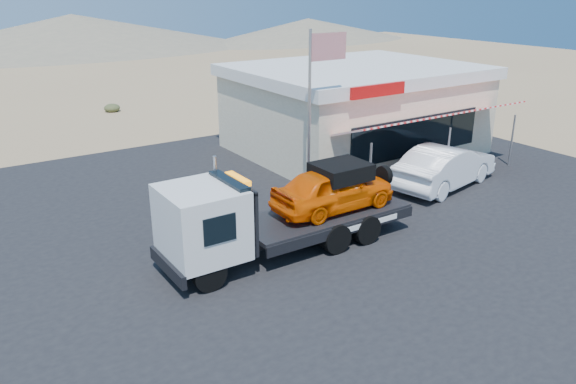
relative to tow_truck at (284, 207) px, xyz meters
name	(u,v)px	position (x,y,z in m)	size (l,w,h in m)	color
ground	(260,295)	(-1.89, -1.76, -1.38)	(120.00, 120.00, 0.00)	#997B57
asphalt_lot	(266,234)	(0.11, 1.24, -1.37)	(32.00, 24.00, 0.02)	black
tow_truck	(284,207)	(0.00, 0.00, 0.00)	(7.66, 2.27, 2.56)	black
white_sedan	(445,166)	(8.17, 1.22, -0.55)	(1.73, 4.95, 1.63)	white
jerky_store	(354,108)	(8.61, 7.21, 0.61)	(10.40, 9.97, 3.90)	beige
flagpole	(315,98)	(3.04, 2.74, 2.38)	(1.55, 0.10, 6.00)	#99999E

